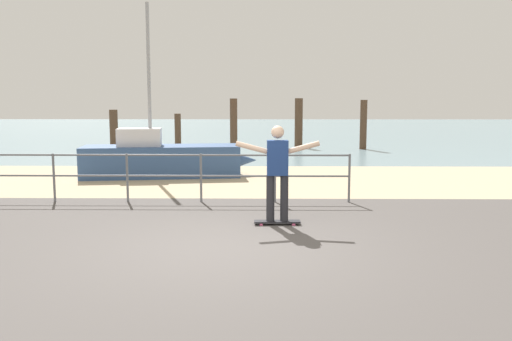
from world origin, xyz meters
TOP-DOWN VIEW (x-y plane):
  - ground_plane at (0.00, -1.00)m, footprint 24.00×10.00m
  - beach_strip at (0.00, 7.00)m, footprint 24.00×6.00m
  - sea_surface at (0.00, 35.00)m, footprint 72.00×50.00m
  - railing_fence at (-3.17, 3.60)m, footprint 11.04×0.05m
  - sailboat at (-2.25, 7.56)m, footprint 5.05×2.00m
  - skateboard at (0.75, 1.50)m, footprint 0.81×0.23m
  - skateboarder at (0.75, 1.50)m, footprint 1.45×0.22m
  - groyne_post_0 at (-6.38, 16.85)m, footprint 0.38×0.38m
  - groyne_post_1 at (-3.53, 17.46)m, footprint 0.30×0.30m
  - groyne_post_2 at (-0.68, 13.58)m, footprint 0.29×0.29m
  - groyne_post_3 at (2.17, 17.83)m, footprint 0.38×0.38m
  - groyne_post_4 at (5.02, 16.65)m, footprint 0.31×0.31m

SIDE VIEW (x-z plane):
  - ground_plane at x=0.00m, z-range -0.02..0.02m
  - beach_strip at x=0.00m, z-range -0.02..0.02m
  - sea_surface at x=0.00m, z-range -0.02..0.02m
  - skateboard at x=0.75m, z-range 0.03..0.11m
  - sailboat at x=-2.25m, z-range -1.91..2.95m
  - railing_fence at x=-3.17m, z-range 0.17..1.22m
  - groyne_post_1 at x=-3.53m, z-range 0.00..1.61m
  - groyne_post_0 at x=-6.38m, z-range 0.00..1.80m
  - skateboarder at x=0.75m, z-range 0.19..1.84m
  - groyne_post_4 at x=5.02m, z-range 0.00..2.24m
  - groyne_post_2 at x=-0.68m, z-range 0.00..2.28m
  - groyne_post_3 at x=2.17m, z-range 0.00..2.32m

